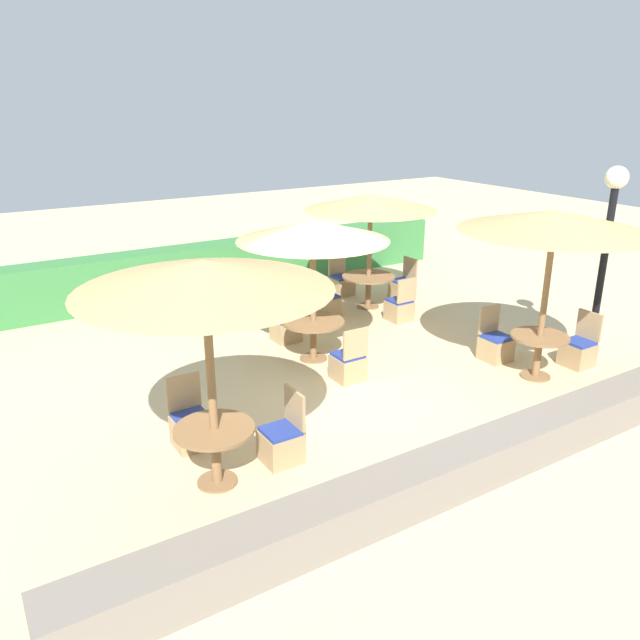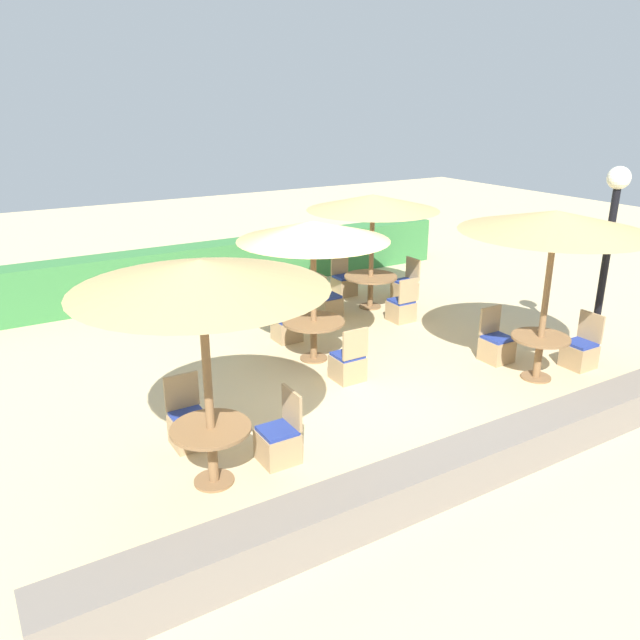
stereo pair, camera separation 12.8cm
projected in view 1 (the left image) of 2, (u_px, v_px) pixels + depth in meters
ground_plane at (340, 384)px, 9.97m from camera, size 40.00×40.00×0.00m
hedge_row at (200, 269)px, 14.44m from camera, size 13.00×0.70×1.13m
stone_border at (483, 458)px, 7.44m from camera, size 10.00×0.56×0.51m
lamp_post at (609, 227)px, 10.00m from camera, size 0.36×0.36×3.32m
parasol_front_left at (204, 276)px, 6.55m from camera, size 2.78×2.78×2.72m
round_table_front_left at (215, 442)px, 7.23m from camera, size 0.94×0.94×0.74m
patio_chair_front_left_north at (191, 427)px, 8.13m from camera, size 0.46×0.46×0.93m
patio_chair_front_left_east at (282, 442)px, 7.78m from camera, size 0.46×0.46×0.93m
parasol_front_right at (555, 221)px, 9.35m from camera, size 2.88×2.88×2.74m
round_table_front_right at (539, 346)px, 10.03m from camera, size 0.92×0.92×0.73m
patio_chair_front_right_east at (578, 351)px, 10.57m from camera, size 0.46×0.46×0.93m
patio_chair_front_right_north at (495, 345)px, 10.80m from camera, size 0.46×0.46×0.93m
parasol_center at (313, 231)px, 10.15m from camera, size 2.53×2.53×2.43m
round_table_center at (313, 329)px, 10.72m from camera, size 1.08×1.08×0.71m
patio_chair_center_north at (285, 327)px, 11.67m from camera, size 0.46×0.46×0.93m
patio_chair_center_south at (348, 365)px, 10.03m from camera, size 0.46×0.46×0.93m
parasol_back_right at (371, 203)px, 12.86m from camera, size 2.76×2.76×2.44m
round_table_back_right at (369, 282)px, 13.43m from camera, size 1.14×1.14×0.71m
patio_chair_back_right_east at (403, 288)px, 14.07m from camera, size 0.46×0.46×0.93m
patio_chair_back_right_south at (400, 308)px, 12.71m from camera, size 0.46×0.46×0.93m
patio_chair_back_right_west at (326, 304)px, 13.00m from camera, size 0.46×0.46×0.93m
patio_chair_back_right_north at (341, 283)px, 14.41m from camera, size 0.46×0.46×0.93m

